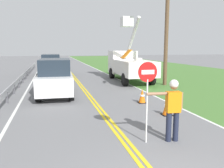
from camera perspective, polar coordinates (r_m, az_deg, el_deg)
name	(u,v)px	position (r m, az deg, el deg)	size (l,w,h in m)	color
grass_verge_right	(177,72)	(26.71, 15.90, 2.82)	(16.00, 110.00, 0.01)	#477533
centerline_yellow_left	(72,75)	(23.07, -9.97, 2.11)	(0.11, 110.00, 0.01)	yellow
centerline_yellow_right	(74,75)	(23.08, -9.53, 2.12)	(0.11, 110.00, 0.01)	yellow
edge_line_right	(108,74)	(23.66, -1.03, 2.41)	(0.12, 110.00, 0.01)	silver
edge_line_left	(35,77)	(23.04, -18.70, 1.76)	(0.12, 110.00, 0.01)	silver
flagger_worker	(173,106)	(6.84, 14.89, -5.41)	(1.08, 0.29, 1.83)	#1E2338
stop_sign_paddle	(147,84)	(6.45, 8.81, -0.06)	(0.56, 0.04, 2.33)	silver
utility_bucket_truck	(128,64)	(19.09, 4.13, 5.04)	(2.87, 6.88, 5.27)	white
oncoming_suv_nearest	(55,77)	(13.38, -13.95, 1.63)	(2.07, 4.68, 2.10)	silver
oncoming_suv_second	(51,65)	(23.11, -14.91, 4.58)	(2.01, 4.65, 2.10)	black
utility_pole_near	(167,26)	(17.24, 13.47, 13.93)	(1.80, 0.28, 8.17)	brown
traffic_cone_lead	(167,107)	(9.59, 13.55, -5.61)	(0.40, 0.40, 0.70)	orange
traffic_cone_mid	(142,96)	(11.47, 7.53, -3.04)	(0.40, 0.40, 0.70)	orange
guardrail_left_shoulder	(21,78)	(18.01, -21.73, 1.35)	(0.10, 32.00, 0.71)	#9EA0A3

